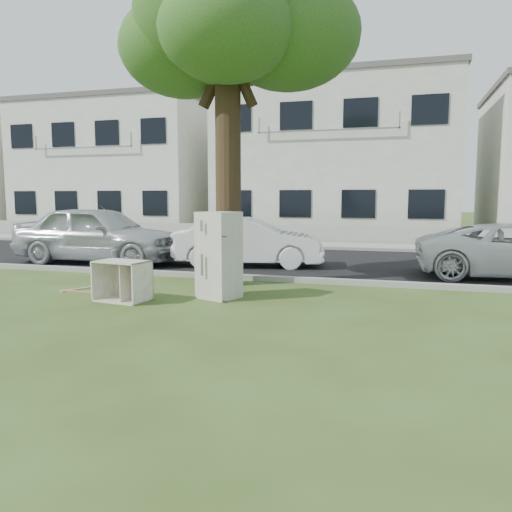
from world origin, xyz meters
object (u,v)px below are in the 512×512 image
(cabinet, at_px, (122,281))
(car_center, at_px, (249,242))
(car_left, at_px, (99,234))
(fridge, at_px, (219,255))

(cabinet, distance_m, car_center, 5.12)
(car_center, bearing_deg, cabinet, 159.28)
(car_center, xyz_separation_m, car_left, (-4.34, -0.53, 0.16))
(cabinet, relative_size, car_left, 0.19)
(car_center, distance_m, car_left, 4.38)
(cabinet, bearing_deg, car_center, 89.08)
(fridge, distance_m, cabinet, 1.82)
(cabinet, relative_size, car_center, 0.23)
(car_center, height_order, car_left, car_left)
(fridge, relative_size, car_left, 0.33)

